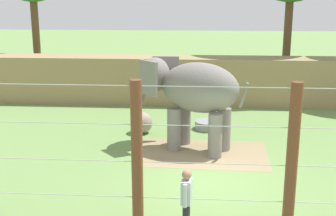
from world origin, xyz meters
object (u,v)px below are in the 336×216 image
at_px(enrichment_ball, 142,123).
at_px(water_tub, 208,125).
at_px(zookeeper, 186,201).
at_px(elephant, 191,91).

bearing_deg(enrichment_ball, water_tub, 15.32).
distance_m(zookeeper, water_tub, 8.72).
height_order(zookeeper, water_tub, zookeeper).
bearing_deg(water_tub, zookeeper, -94.18).
distance_m(elephant, zookeeper, 6.30).
xyz_separation_m(elephant, water_tub, (0.69, 2.48, -1.97)).
distance_m(elephant, enrichment_ball, 3.16).
height_order(enrichment_ball, zookeeper, zookeeper).
relative_size(enrichment_ball, zookeeper, 0.52).
height_order(elephant, enrichment_ball, elephant).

